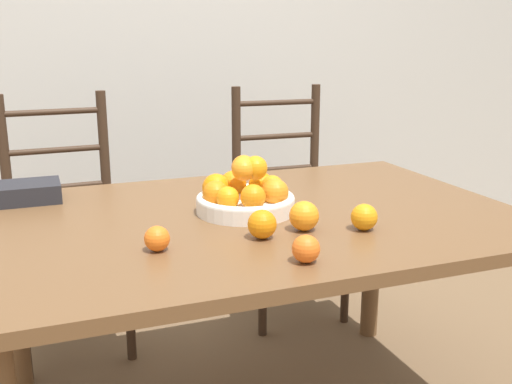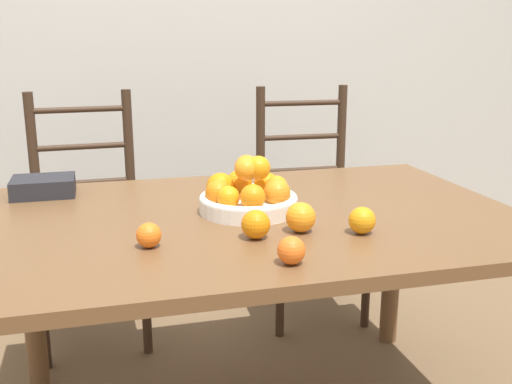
% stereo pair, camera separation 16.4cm
% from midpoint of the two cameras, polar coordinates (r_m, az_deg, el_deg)
% --- Properties ---
extents(wall_back, '(8.00, 0.06, 2.60)m').
position_cam_midpoint_polar(wall_back, '(3.15, -5.96, 16.08)').
color(wall_back, beige).
rests_on(wall_back, ground_plane).
extents(dining_table, '(1.52, 1.03, 0.72)m').
position_cam_midpoint_polar(dining_table, '(1.75, 2.65, -4.93)').
color(dining_table, brown).
rests_on(dining_table, ground_plane).
extents(fruit_bowl, '(0.29, 0.29, 0.17)m').
position_cam_midpoint_polar(fruit_bowl, '(1.73, 1.94, -0.26)').
color(fruit_bowl, white).
rests_on(fruit_bowl, dining_table).
extents(orange_loose_0, '(0.08, 0.08, 0.08)m').
position_cam_midpoint_polar(orange_loose_0, '(1.56, 7.28, -2.45)').
color(orange_loose_0, orange).
rests_on(orange_loose_0, dining_table).
extents(orange_loose_1, '(0.06, 0.06, 0.06)m').
position_cam_midpoint_polar(orange_loose_1, '(1.35, 6.89, -5.60)').
color(orange_loose_1, orange).
rests_on(orange_loose_1, dining_table).
extents(orange_loose_2, '(0.07, 0.07, 0.07)m').
position_cam_midpoint_polar(orange_loose_2, '(1.58, 13.02, -2.70)').
color(orange_loose_2, orange).
rests_on(orange_loose_2, dining_table).
extents(orange_loose_3, '(0.07, 0.07, 0.07)m').
position_cam_midpoint_polar(orange_loose_3, '(1.50, 3.10, -3.14)').
color(orange_loose_3, orange).
rests_on(orange_loose_3, dining_table).
extents(orange_loose_4, '(0.06, 0.06, 0.06)m').
position_cam_midpoint_polar(orange_loose_4, '(1.45, -7.02, -4.15)').
color(orange_loose_4, orange).
rests_on(orange_loose_4, dining_table).
extents(chair_left, '(0.44, 0.42, 1.00)m').
position_cam_midpoint_polar(chair_left, '(2.48, -13.89, -3.17)').
color(chair_left, '#382619').
rests_on(chair_left, ground_plane).
extents(chair_right, '(0.44, 0.42, 1.00)m').
position_cam_midpoint_polar(chair_right, '(2.66, 6.86, -1.64)').
color(chair_right, '#382619').
rests_on(chair_right, ground_plane).
extents(book_stack, '(0.19, 0.15, 0.06)m').
position_cam_midpoint_polar(book_stack, '(2.00, -17.42, 0.49)').
color(book_stack, '#232328').
rests_on(book_stack, dining_table).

